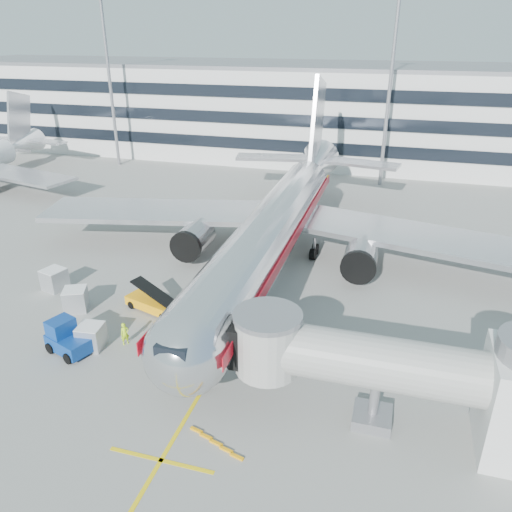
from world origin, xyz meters
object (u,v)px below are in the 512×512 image
(ramp_worker, at_px, (125,334))
(belt_loader, at_px, (153,303))
(cargo_container_right, at_px, (76,299))
(baggage_tug, at_px, (67,338))
(cargo_container_left, at_px, (54,279))
(main_jet, at_px, (278,222))
(cargo_container_front, at_px, (91,336))

(ramp_worker, bearing_deg, belt_loader, 44.78)
(cargo_container_right, relative_size, ramp_worker, 1.35)
(baggage_tug, distance_m, cargo_container_left, 10.24)
(main_jet, height_order, cargo_container_right, main_jet)
(cargo_container_left, distance_m, cargo_container_right, 4.65)
(belt_loader, distance_m, cargo_container_right, 6.30)
(ramp_worker, bearing_deg, main_jet, 18.87)
(cargo_container_front, bearing_deg, cargo_container_left, 139.76)
(belt_loader, distance_m, ramp_worker, 4.89)
(cargo_container_left, height_order, ramp_worker, cargo_container_left)
(baggage_tug, xyz_separation_m, ramp_worker, (3.46, 1.91, -0.19))
(cargo_container_left, xyz_separation_m, ramp_worker, (10.16, -5.82, -0.09))
(baggage_tug, xyz_separation_m, cargo_container_front, (1.37, 0.90, -0.15))
(main_jet, relative_size, cargo_container_left, 23.61)
(belt_loader, bearing_deg, cargo_container_front, -107.71)
(baggage_tug, bearing_deg, main_jet, 60.03)
(cargo_container_front, bearing_deg, ramp_worker, 25.92)
(belt_loader, xyz_separation_m, ramp_worker, (0.20, -4.88, 0.17))
(cargo_container_right, bearing_deg, baggage_tug, -61.34)
(baggage_tug, relative_size, cargo_container_right, 1.57)
(baggage_tug, distance_m, cargo_container_front, 1.64)
(main_jet, relative_size, baggage_tug, 14.06)
(cargo_container_left, relative_size, cargo_container_right, 0.94)
(main_jet, relative_size, ramp_worker, 29.93)
(cargo_container_right, bearing_deg, main_jet, 44.66)
(baggage_tug, bearing_deg, belt_loader, 64.43)
(ramp_worker, bearing_deg, cargo_container_right, 104.96)
(belt_loader, xyz_separation_m, cargo_container_right, (-6.08, -1.62, 0.25))
(main_jet, height_order, cargo_container_front, main_jet)
(cargo_container_right, height_order, cargo_container_front, cargo_container_right)
(cargo_container_right, height_order, ramp_worker, cargo_container_right)
(belt_loader, relative_size, cargo_container_right, 2.23)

